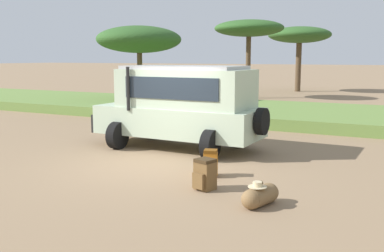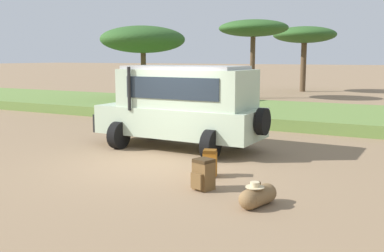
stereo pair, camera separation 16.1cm
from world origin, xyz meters
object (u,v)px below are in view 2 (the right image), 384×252
object	(u,v)px
backpack_beside_front_wheel	(210,163)
acacia_tree_far_left	(143,40)
duffel_bag_low_black_case	(258,196)
safari_vehicle	(183,105)
acacia_tree_centre_back	(304,35)
backpack_cluster_center	(203,175)
acacia_tree_left_mid	(253,29)

from	to	relation	value
backpack_beside_front_wheel	acacia_tree_far_left	world-z (taller)	acacia_tree_far_left
backpack_beside_front_wheel	duffel_bag_low_black_case	xyz separation A→B (m)	(1.67, -1.46, -0.11)
safari_vehicle	acacia_tree_centre_back	world-z (taller)	acacia_tree_centre_back
backpack_beside_front_wheel	duffel_bag_low_black_case	world-z (taller)	backpack_beside_front_wheel
duffel_bag_low_black_case	acacia_tree_far_left	size ratio (longest dim) A/B	0.19
duffel_bag_low_black_case	acacia_tree_centre_back	size ratio (longest dim) A/B	0.18
safari_vehicle	acacia_tree_far_left	world-z (taller)	acacia_tree_far_left
acacia_tree_centre_back	safari_vehicle	bearing A→B (deg)	-84.09
backpack_cluster_center	acacia_tree_left_mid	xyz separation A→B (m)	(-6.38, 20.04, 4.18)
acacia_tree_left_mid	safari_vehicle	bearing A→B (deg)	-76.55
safari_vehicle	acacia_tree_far_left	xyz separation A→B (m)	(-7.27, 8.76, 2.30)
duffel_bag_low_black_case	acacia_tree_far_left	xyz separation A→B (m)	(-11.03, 12.73, 3.41)
safari_vehicle	acacia_tree_left_mid	world-z (taller)	acacia_tree_left_mid
backpack_beside_front_wheel	acacia_tree_centre_back	size ratio (longest dim) A/B	0.12
duffel_bag_low_black_case	safari_vehicle	bearing A→B (deg)	133.47
backpack_beside_front_wheel	backpack_cluster_center	world-z (taller)	backpack_cluster_center
acacia_tree_far_left	acacia_tree_centre_back	xyz separation A→B (m)	(4.79, 15.23, 0.75)
duffel_bag_low_black_case	acacia_tree_left_mid	size ratio (longest dim) A/B	0.18
duffel_bag_low_black_case	acacia_tree_centre_back	bearing A→B (deg)	102.59
backpack_beside_front_wheel	acacia_tree_left_mid	world-z (taller)	acacia_tree_left_mid
duffel_bag_low_black_case	acacia_tree_left_mid	world-z (taller)	acacia_tree_left_mid
acacia_tree_left_mid	acacia_tree_centre_back	distance (m)	7.61
safari_vehicle	acacia_tree_left_mid	xyz separation A→B (m)	(-3.95, 16.53, 3.19)
backpack_cluster_center	acacia_tree_left_mid	size ratio (longest dim) A/B	0.13
backpack_beside_front_wheel	safari_vehicle	bearing A→B (deg)	129.87
backpack_beside_front_wheel	acacia_tree_far_left	distance (m)	15.02
acacia_tree_far_left	acacia_tree_centre_back	distance (m)	15.98
safari_vehicle	backpack_beside_front_wheel	distance (m)	3.42
backpack_beside_front_wheel	acacia_tree_centre_back	distance (m)	27.19
acacia_tree_far_left	acacia_tree_left_mid	size ratio (longest dim) A/B	0.93
acacia_tree_left_mid	acacia_tree_centre_back	xyz separation A→B (m)	(1.47, 7.46, -0.14)
backpack_cluster_center	duffel_bag_low_black_case	xyz separation A→B (m)	(1.34, -0.46, -0.12)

